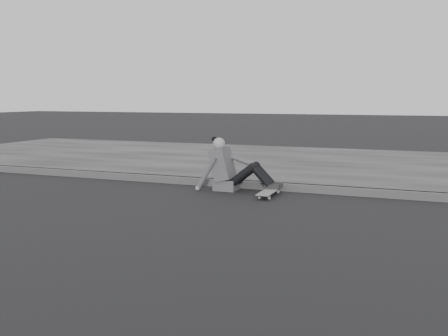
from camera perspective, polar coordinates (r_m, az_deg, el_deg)
name	(u,v)px	position (r m, az deg, el deg)	size (l,w,h in m)	color
ground	(442,250)	(5.50, 23.69, -8.59)	(80.00, 80.00, 0.00)	black
curb	(434,197)	(8.00, 22.86, -3.03)	(24.00, 0.16, 0.12)	#454545
sidewalk	(429,169)	(10.98, 22.36, -0.14)	(24.00, 6.00, 0.12)	#3B3B3B
skateboard	(269,192)	(7.73, 5.19, -2.70)	(0.20, 0.78, 0.09)	#989893
seated_woman	(230,169)	(8.14, 0.70, -0.06)	(1.38, 0.46, 0.88)	#4B4B4E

